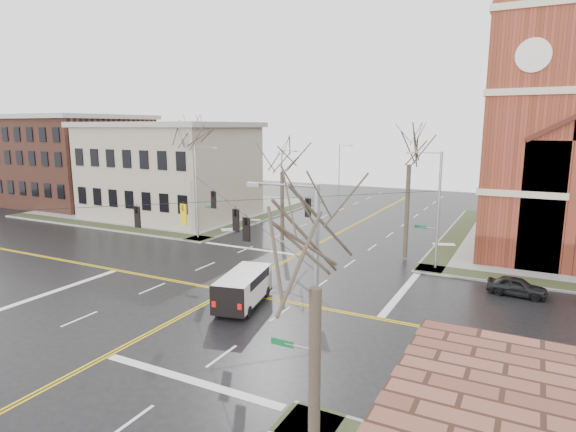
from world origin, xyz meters
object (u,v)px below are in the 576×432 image
at_px(signal_pole_ne, 436,207).
at_px(tree_se, 316,273).
at_px(streetlight_north_a, 283,179).
at_px(signal_pole_nw, 198,189).
at_px(parked_car_a, 517,286).
at_px(streetlight_north_b, 340,167).
at_px(tree_ne, 409,158).
at_px(signal_pole_se, 311,305).
at_px(tree_nw_near, 282,167).
at_px(cargo_van, 245,286).
at_px(tree_nw_far, 194,142).

height_order(signal_pole_ne, tree_se, tree_se).
bearing_deg(streetlight_north_a, signal_pole_nw, -92.32).
relative_size(streetlight_north_a, parked_car_a, 2.18).
bearing_deg(streetlight_north_b, signal_pole_nw, -91.05).
relative_size(streetlight_north_a, tree_ne, 0.68).
distance_m(signal_pole_se, tree_nw_near, 29.69).
distance_m(signal_pole_ne, streetlight_north_a, 27.48).
bearing_deg(signal_pole_nw, streetlight_north_a, 87.68).
height_order(signal_pole_nw, tree_nw_near, tree_nw_near).
bearing_deg(cargo_van, tree_nw_near, 97.81).
relative_size(cargo_van, tree_se, 0.60).
xyz_separation_m(tree_nw_far, tree_se, (26.11, -28.02, -2.44)).
distance_m(signal_pole_nw, streetlight_north_a, 16.52).
bearing_deg(signal_pole_se, tree_ne, 96.10).
xyz_separation_m(signal_pole_ne, tree_ne, (-2.67, 1.94, 3.51)).
relative_size(streetlight_north_b, tree_nw_far, 0.61).
height_order(signal_pole_ne, tree_nw_far, tree_nw_far).
xyz_separation_m(streetlight_north_b, tree_nw_far, (-2.81, -34.08, 4.96)).
xyz_separation_m(signal_pole_se, streetlight_north_a, (-21.97, 39.50, -0.48)).
xyz_separation_m(signal_pole_ne, tree_nw_near, (-14.75, 2.67, 2.27)).
bearing_deg(signal_pole_nw, tree_se, -46.89).
height_order(signal_pole_nw, signal_pole_se, same).
bearing_deg(signal_pole_se, parked_car_a, 72.74).
relative_size(parked_car_a, tree_nw_far, 0.28).
bearing_deg(signal_pole_se, tree_se, -63.07).
height_order(streetlight_north_b, cargo_van, streetlight_north_b).
height_order(tree_nw_far, tree_nw_near, tree_nw_far).
relative_size(streetlight_north_a, tree_nw_far, 0.61).
relative_size(signal_pole_ne, streetlight_north_a, 1.12).
distance_m(streetlight_north_a, cargo_van, 32.44).
bearing_deg(signal_pole_nw, signal_pole_ne, 0.00).
distance_m(signal_pole_se, tree_ne, 25.33).
bearing_deg(streetlight_north_a, tree_ne, -37.02).
height_order(signal_pole_ne, signal_pole_se, same).
relative_size(signal_pole_nw, tree_nw_near, 0.90).
distance_m(streetlight_north_a, parked_car_a, 34.65).
bearing_deg(parked_car_a, streetlight_north_b, 38.81).
distance_m(signal_pole_ne, streetlight_north_b, 42.61).
distance_m(tree_nw_near, tree_se, 32.52).
distance_m(tree_nw_far, tree_nw_near, 10.28).
xyz_separation_m(signal_pole_se, tree_nw_near, (-14.75, 25.67, 2.27)).
height_order(signal_pole_nw, tree_nw_far, tree_nw_far).
height_order(streetlight_north_a, tree_nw_far, tree_nw_far).
height_order(signal_pole_se, streetlight_north_a, signal_pole_se).
bearing_deg(tree_ne, tree_nw_near, 176.55).
xyz_separation_m(streetlight_north_b, parked_car_a, (28.03, -40.00, -3.84)).
bearing_deg(signal_pole_se, tree_nw_near, 119.88).
bearing_deg(signal_pole_nw, parked_car_a, -6.96).
xyz_separation_m(streetlight_north_b, cargo_van, (12.92, -49.58, -3.25)).
bearing_deg(tree_ne, signal_pole_nw, -174.45).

